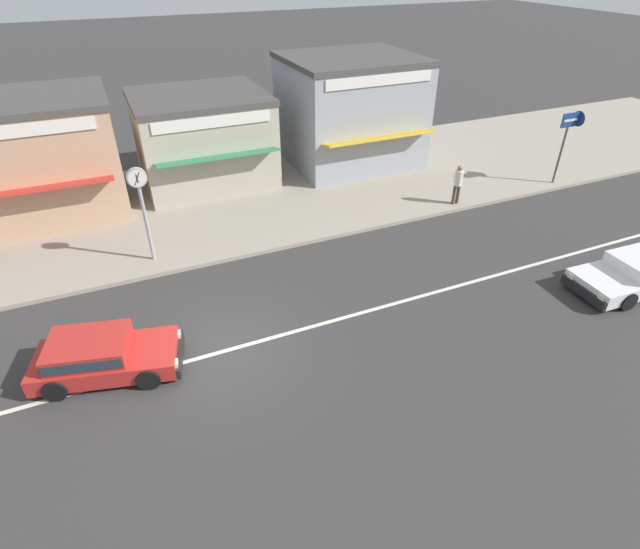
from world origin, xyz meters
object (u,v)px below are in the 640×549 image
(arrow_signboard, at_px, (577,123))
(pedestrian_far_end, at_px, (458,182))
(hatchback_red_0, at_px, (100,355))
(street_clock, at_px, (140,193))
(sedan_white_1, at_px, (640,272))
(shopfront_mid_block, at_px, (22,158))
(shopfront_far_kios, at_px, (203,138))
(shopfront_corner_warung, at_px, (350,110))

(arrow_signboard, distance_m, pedestrian_far_end, 6.27)
(hatchback_red_0, xyz_separation_m, street_clock, (2.00, 5.02, 2.07))
(pedestrian_far_end, bearing_deg, arrow_signboard, -0.07)
(hatchback_red_0, distance_m, pedestrian_far_end, 15.13)
(hatchback_red_0, xyz_separation_m, sedan_white_1, (16.32, -2.80, -0.05))
(hatchback_red_0, xyz_separation_m, pedestrian_far_end, (14.44, 4.49, 0.56))
(sedan_white_1, relative_size, street_clock, 1.42)
(hatchback_red_0, height_order, pedestrian_far_end, pedestrian_far_end)
(shopfront_mid_block, bearing_deg, shopfront_far_kios, 4.35)
(street_clock, bearing_deg, pedestrian_far_end, -2.47)
(shopfront_mid_block, bearing_deg, arrow_signboard, -15.80)
(street_clock, xyz_separation_m, shopfront_mid_block, (-3.80, 5.76, -0.22))
(hatchback_red_0, distance_m, shopfront_far_kios, 12.64)
(sedan_white_1, distance_m, shopfront_far_kios, 17.93)
(shopfront_corner_warung, relative_size, shopfront_mid_block, 0.88)
(shopfront_corner_warung, height_order, shopfront_mid_block, shopfront_corner_warung)
(shopfront_corner_warung, bearing_deg, shopfront_far_kios, 177.21)
(pedestrian_far_end, xyz_separation_m, shopfront_mid_block, (-16.24, 6.30, 1.29))
(arrow_signboard, height_order, shopfront_mid_block, shopfront_mid_block)
(hatchback_red_0, xyz_separation_m, arrow_signboard, (20.47, 4.48, 2.28))
(shopfront_mid_block, bearing_deg, sedan_white_1, -36.85)
(sedan_white_1, height_order, pedestrian_far_end, pedestrian_far_end)
(shopfront_corner_warung, height_order, shopfront_far_kios, shopfront_corner_warung)
(arrow_signboard, bearing_deg, shopfront_far_kios, 155.56)
(sedan_white_1, bearing_deg, street_clock, 151.36)
(arrow_signboard, xyz_separation_m, shopfront_corner_warung, (-7.87, 6.50, -0.23))
(pedestrian_far_end, relative_size, shopfront_far_kios, 0.29)
(hatchback_red_0, distance_m, street_clock, 5.79)
(pedestrian_far_end, distance_m, shopfront_far_kios, 11.38)
(pedestrian_far_end, height_order, shopfront_mid_block, shopfront_mid_block)
(arrow_signboard, bearing_deg, pedestrian_far_end, 179.93)
(sedan_white_1, height_order, shopfront_mid_block, shopfront_mid_block)
(sedan_white_1, bearing_deg, pedestrian_far_end, 104.48)
(pedestrian_far_end, bearing_deg, sedan_white_1, -75.52)
(arrow_signboard, height_order, shopfront_corner_warung, shopfront_corner_warung)
(sedan_white_1, bearing_deg, hatchback_red_0, 170.26)
(pedestrian_far_end, bearing_deg, shopfront_mid_block, 158.81)
(sedan_white_1, relative_size, pedestrian_far_end, 2.81)
(street_clock, height_order, shopfront_corner_warung, shopfront_corner_warung)
(street_clock, relative_size, shopfront_far_kios, 0.57)
(street_clock, distance_m, shopfront_mid_block, 6.90)
(hatchback_red_0, bearing_deg, pedestrian_far_end, 17.26)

